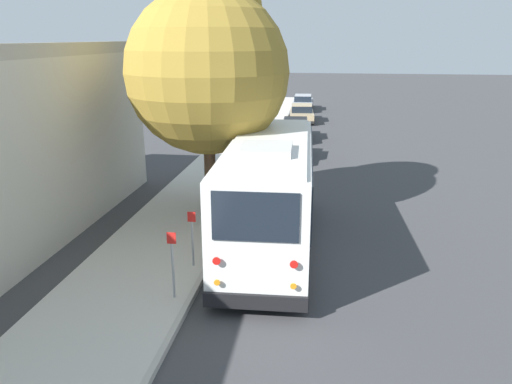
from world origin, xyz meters
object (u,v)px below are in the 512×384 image
at_px(sign_post_far, 192,238).
at_px(sign_post_near, 173,264).
at_px(parked_sedan_tan, 302,114).
at_px(fire_hydrant, 240,173).
at_px(street_tree, 208,60).
at_px(parked_sedan_silver, 303,103).
at_px(parked_sedan_black, 295,129).
at_px(parked_sedan_gray, 289,147).
at_px(shuttle_bus, 270,188).

bearing_deg(sign_post_far, sign_post_near, 180.00).
xyz_separation_m(parked_sedan_tan, fire_hydrant, (-17.67, 1.72, -0.04)).
height_order(street_tree, sign_post_far, street_tree).
bearing_deg(sign_post_far, parked_sedan_silver, -2.44).
bearing_deg(parked_sedan_black, parked_sedan_gray, 177.06).
bearing_deg(sign_post_near, parked_sedan_gray, -5.82).
xyz_separation_m(parked_sedan_black, sign_post_near, (-20.87, 1.56, 0.41)).
xyz_separation_m(street_tree, sign_post_near, (-6.15, -0.47, -4.42)).
bearing_deg(sign_post_far, parked_sedan_black, -4.66).
relative_size(shuttle_bus, fire_hydrant, 10.75).
bearing_deg(parked_sedan_tan, parked_sedan_gray, 175.98).
bearing_deg(shuttle_bus, sign_post_near, 151.46).
distance_m(parked_sedan_gray, fire_hydrant, 5.48).
distance_m(shuttle_bus, parked_sedan_black, 17.15).
xyz_separation_m(parked_sedan_silver, street_tree, (-28.01, 1.85, 4.82)).
bearing_deg(sign_post_near, sign_post_far, 0.00).
height_order(parked_sedan_gray, parked_sedan_silver, parked_sedan_gray).
bearing_deg(parked_sedan_black, sign_post_far, 172.31).
relative_size(sign_post_near, fire_hydrant, 2.07).
xyz_separation_m(shuttle_bus, fire_hydrant, (6.37, 2.00, -1.29)).
bearing_deg(parked_sedan_gray, sign_post_near, 177.15).
bearing_deg(parked_sedan_silver, shuttle_bus, 179.80).
distance_m(parked_sedan_gray, sign_post_near, 15.44).
xyz_separation_m(shuttle_bus, sign_post_far, (-2.00, 1.87, -0.89)).
distance_m(parked_sedan_silver, sign_post_far, 32.41).
height_order(shuttle_bus, fire_hydrant, shuttle_bus).
bearing_deg(fire_hydrant, shuttle_bus, -162.60).
bearing_deg(parked_sedan_tan, sign_post_far, 172.61).
height_order(street_tree, fire_hydrant, street_tree).
height_order(parked_sedan_black, sign_post_near, sign_post_near).
xyz_separation_m(parked_sedan_silver, sign_post_far, (-32.38, 1.38, 0.34)).
relative_size(shuttle_bus, parked_sedan_tan, 1.91).
relative_size(parked_sedan_tan, sign_post_near, 2.72).
relative_size(shuttle_bus, sign_post_far, 5.60).
distance_m(parked_sedan_silver, sign_post_near, 34.19).
xyz_separation_m(parked_sedan_black, parked_sedan_tan, (6.94, -0.04, -0.01)).
bearing_deg(parked_sedan_tan, parked_sedan_silver, -1.95).
bearing_deg(parked_sedan_tan, parked_sedan_black, 175.80).
relative_size(street_tree, fire_hydrant, 10.40).
bearing_deg(street_tree, parked_sedan_tan, -5.45).
distance_m(parked_sedan_gray, sign_post_far, 13.68).
bearing_deg(parked_sedan_black, shuttle_bus, 178.04).
distance_m(shuttle_bus, parked_sedan_silver, 30.41).
xyz_separation_m(shuttle_bus, parked_sedan_black, (17.10, 0.32, -1.24)).
xyz_separation_m(sign_post_near, sign_post_far, (1.78, 0.00, -0.06)).
bearing_deg(fire_hydrant, street_tree, 175.03).
distance_m(parked_sedan_gray, parked_sedan_silver, 18.80).
xyz_separation_m(parked_sedan_tan, sign_post_near, (-27.82, 1.60, 0.42)).
relative_size(parked_sedan_black, sign_post_far, 2.82).
bearing_deg(parked_sedan_gray, street_tree, 170.51).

